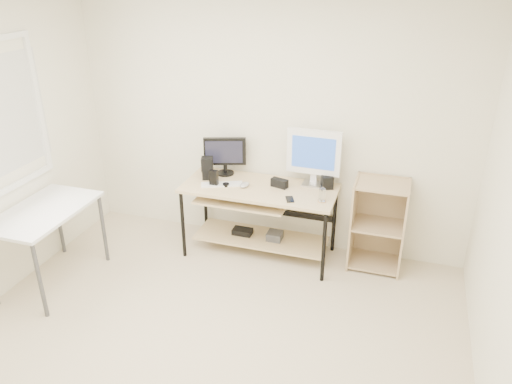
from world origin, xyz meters
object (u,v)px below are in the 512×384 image
object	(u,v)px
black_monitor	(225,154)
audio_controller	(214,178)
white_imac	(314,154)
side_table	(44,218)
desk	(257,206)
shelf_unit	(378,223)

from	to	relation	value
black_monitor	audio_controller	bearing A→B (deg)	-108.69
white_imac	audio_controller	world-z (taller)	white_imac
white_imac	audio_controller	size ratio (longest dim) A/B	3.48
side_table	black_monitor	bearing A→B (deg)	45.15
desk	shelf_unit	distance (m)	1.19
side_table	black_monitor	size ratio (longest dim) A/B	2.39
white_imac	black_monitor	bearing A→B (deg)	-178.41
shelf_unit	white_imac	bearing A→B (deg)	176.29
shelf_unit	audio_controller	world-z (taller)	audio_controller
shelf_unit	black_monitor	size ratio (longest dim) A/B	2.15
side_table	audio_controller	world-z (taller)	audio_controller
side_table	black_monitor	world-z (taller)	black_monitor
audio_controller	desk	bearing A→B (deg)	16.85
audio_controller	black_monitor	bearing A→B (deg)	91.30
desk	shelf_unit	bearing A→B (deg)	7.77
side_table	audio_controller	size ratio (longest dim) A/B	6.22
desk	side_table	world-z (taller)	same
black_monitor	white_imac	bearing A→B (deg)	-17.91
side_table	white_imac	world-z (taller)	white_imac
shelf_unit	audio_controller	xyz separation A→B (m)	(-1.58, -0.27, 0.38)
desk	audio_controller	size ratio (longest dim) A/B	9.32
shelf_unit	white_imac	world-z (taller)	white_imac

